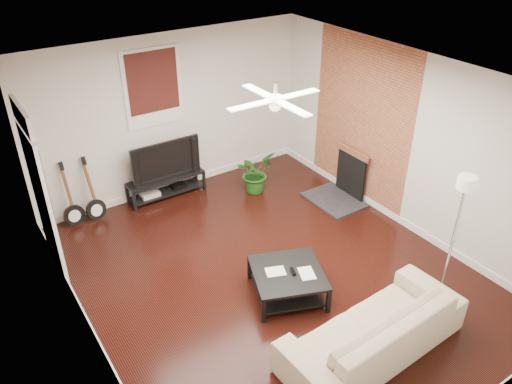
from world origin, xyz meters
The scene contains 14 objects.
room centered at (0.00, 0.00, 1.40)m, with size 5.01×6.01×2.81m.
brick_accent centered at (2.49, 1.00, 1.40)m, with size 0.02×2.20×2.80m, color #A05333.
fireplace centered at (2.20, 1.00, 0.46)m, with size 0.80×1.10×0.92m, color black.
window_back centered at (-0.30, 2.97, 1.95)m, with size 1.00×0.06×1.30m, color #340F0E.
door_left centered at (-2.46, 1.90, 1.25)m, with size 0.08×1.00×2.50m, color white.
tv_stand centered at (-0.32, 2.78, 0.19)m, with size 1.38×0.37×0.39m, color black.
tv centered at (-0.32, 2.80, 0.74)m, with size 1.23×0.16×0.71m, color black.
coffee_table centered at (-0.07, -0.47, 0.19)m, with size 0.91×0.91×0.38m, color black.
sofa centered at (0.17, -1.79, 0.34)m, with size 2.32×0.91×0.68m, color tan.
floor_lamp centered at (1.52, -1.69, 0.95)m, with size 0.31×0.31×1.89m, color silver, non-canonical shape.
potted_plant centered at (1.10, 2.09, 0.37)m, with size 0.66×0.57×0.73m, color #205618.
guitar_left centered at (-1.96, 2.75, 0.55)m, with size 0.34×0.24×1.10m, color black, non-canonical shape.
guitar_right centered at (-1.61, 2.72, 0.55)m, with size 0.34×0.24×1.10m, color black, non-canonical shape.
ceiling_fan centered at (0.00, 0.00, 2.60)m, with size 1.24×1.24×0.32m, color white, non-canonical shape.
Camera 1 is at (-3.28, -4.54, 4.66)m, focal length 35.39 mm.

